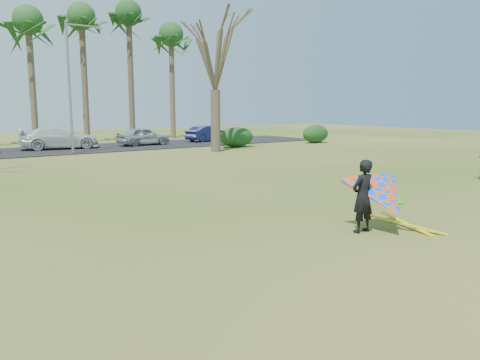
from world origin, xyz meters
TOP-DOWN VIEW (x-y plane):
  - ground at (0.00, 0.00)m, footprint 100.00×100.00m
  - parking_strip at (0.00, 25.00)m, footprint 46.00×7.00m
  - palm_6 at (2.00, 31.00)m, footprint 4.84×4.84m
  - palm_7 at (6.00, 31.00)m, footprint 4.84×4.84m
  - palm_8 at (10.00, 31.00)m, footprint 4.84×4.84m
  - palm_9 at (14.00, 31.00)m, footprint 4.84×4.84m
  - bare_tree_right at (10.00, 18.00)m, footprint 6.27×6.27m
  - streetlight at (2.16, 22.00)m, footprint 2.28×0.18m
  - hedge_near at (13.11, 19.93)m, footprint 2.90×1.31m
  - hedge_far at (20.55, 19.25)m, footprint 2.63×1.24m
  - car_3 at (2.22, 25.55)m, footprint 5.40×2.85m
  - car_4 at (8.15, 24.96)m, footprint 4.03×1.83m
  - car_5 at (14.19, 25.47)m, footprint 4.09×2.08m
  - kite_flyer at (2.13, -0.73)m, footprint 2.13×2.39m

SIDE VIEW (x-z plane):
  - ground at x=0.00m, z-range 0.00..0.00m
  - parking_strip at x=0.00m, z-range 0.00..0.06m
  - car_5 at x=14.19m, z-range 0.06..1.35m
  - hedge_near at x=13.11m, z-range 0.00..1.45m
  - car_4 at x=8.15m, z-range 0.06..1.40m
  - hedge_far at x=20.55m, z-range 0.00..1.46m
  - car_3 at x=2.22m, z-range 0.06..1.55m
  - kite_flyer at x=2.13m, z-range -0.16..1.86m
  - streetlight at x=2.16m, z-range 0.46..8.46m
  - bare_tree_right at x=10.00m, z-range 1.96..11.17m
  - palm_6 at x=2.00m, z-range 3.75..14.59m
  - palm_9 at x=14.00m, z-range 3.75..14.59m
  - palm_7 at x=6.00m, z-range 4.08..15.62m
  - palm_8 at x=10.00m, z-range 4.40..16.64m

